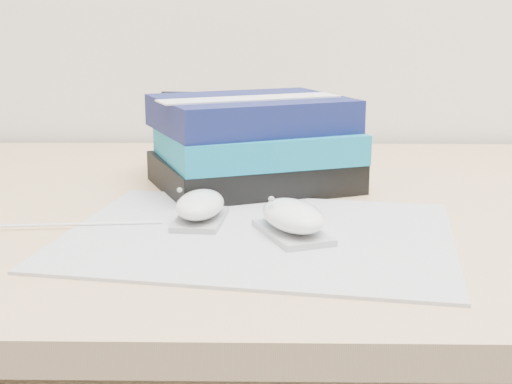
{
  "coord_description": "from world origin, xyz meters",
  "views": [
    {
      "loc": [
        -0.1,
        0.72,
        0.95
      ],
      "look_at": [
        -0.11,
        1.46,
        0.77
      ],
      "focal_mm": 50.0,
      "sensor_mm": 36.0,
      "label": 1
    }
  ],
  "objects_px": {
    "pouch": "(207,134)",
    "mouse_rear": "(200,207)",
    "desk": "(337,350)",
    "book_stack": "(253,143)",
    "mouse_front": "(293,219)"
  },
  "relations": [
    {
      "from": "pouch",
      "to": "mouse_rear",
      "type": "bearing_deg",
      "value": -86.95
    },
    {
      "from": "desk",
      "to": "pouch",
      "type": "distance_m",
      "value": 0.36
    },
    {
      "from": "mouse_rear",
      "to": "book_stack",
      "type": "bearing_deg",
      "value": 73.22
    },
    {
      "from": "book_stack",
      "to": "pouch",
      "type": "relative_size",
      "value": 2.2
    },
    {
      "from": "pouch",
      "to": "desk",
      "type": "bearing_deg",
      "value": -25.4
    },
    {
      "from": "pouch",
      "to": "mouse_front",
      "type": "bearing_deg",
      "value": -69.95
    },
    {
      "from": "desk",
      "to": "mouse_front",
      "type": "bearing_deg",
      "value": -108.34
    },
    {
      "from": "mouse_front",
      "to": "pouch",
      "type": "height_order",
      "value": "pouch"
    },
    {
      "from": "desk",
      "to": "mouse_front",
      "type": "relative_size",
      "value": 14.35
    },
    {
      "from": "desk",
      "to": "mouse_rear",
      "type": "distance_m",
      "value": 0.35
    },
    {
      "from": "mouse_front",
      "to": "mouse_rear",
      "type": "bearing_deg",
      "value": 154.29
    },
    {
      "from": "desk",
      "to": "mouse_rear",
      "type": "xyz_separation_m",
      "value": [
        -0.17,
        -0.17,
        0.25
      ]
    },
    {
      "from": "mouse_front",
      "to": "book_stack",
      "type": "height_order",
      "value": "book_stack"
    },
    {
      "from": "mouse_rear",
      "to": "mouse_front",
      "type": "height_order",
      "value": "mouse_front"
    },
    {
      "from": "mouse_front",
      "to": "book_stack",
      "type": "relative_size",
      "value": 0.37
    }
  ]
}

